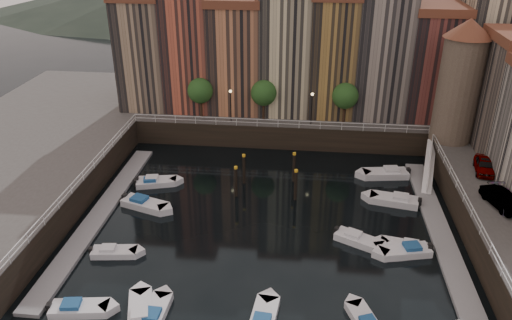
# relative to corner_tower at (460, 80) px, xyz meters

# --- Properties ---
(ground) EXTENTS (200.00, 200.00, 0.00)m
(ground) POSITION_rel_corner_tower_xyz_m (-20.00, -14.50, -10.19)
(ground) COLOR black
(ground) RESTS_ON ground
(quay_far) EXTENTS (80.00, 20.00, 3.00)m
(quay_far) POSITION_rel_corner_tower_xyz_m (-20.00, 11.50, -8.69)
(quay_far) COLOR black
(quay_far) RESTS_ON ground
(dock_left) EXTENTS (2.00, 28.00, 0.35)m
(dock_left) POSITION_rel_corner_tower_xyz_m (-36.20, -15.50, -10.02)
(dock_left) COLOR gray
(dock_left) RESTS_ON ground
(dock_right) EXTENTS (2.00, 28.00, 0.35)m
(dock_right) POSITION_rel_corner_tower_xyz_m (-3.80, -15.50, -10.02)
(dock_right) COLOR gray
(dock_right) RESTS_ON ground
(far_terrace) EXTENTS (48.70, 10.30, 17.50)m
(far_terrace) POSITION_rel_corner_tower_xyz_m (-16.69, 9.00, 0.76)
(far_terrace) COLOR #967C5F
(far_terrace) RESTS_ON quay_far
(corner_tower) EXTENTS (5.20, 5.20, 13.80)m
(corner_tower) POSITION_rel_corner_tower_xyz_m (0.00, 0.00, 0.00)
(corner_tower) COLOR #6B5B4C
(corner_tower) RESTS_ON quay_right
(promenade_trees) EXTENTS (21.20, 3.20, 5.20)m
(promenade_trees) POSITION_rel_corner_tower_xyz_m (-21.33, 3.70, -3.61)
(promenade_trees) COLOR black
(promenade_trees) RESTS_ON quay_far
(street_lamps) EXTENTS (10.36, 0.36, 4.18)m
(street_lamps) POSITION_rel_corner_tower_xyz_m (-21.00, 2.70, -4.30)
(street_lamps) COLOR black
(street_lamps) RESTS_ON quay_far
(railings) EXTENTS (36.08, 34.04, 0.52)m
(railings) POSITION_rel_corner_tower_xyz_m (-20.00, -9.62, -6.41)
(railings) COLOR white
(railings) RESTS_ON ground
(gangway) EXTENTS (2.78, 8.32, 3.73)m
(gangway) POSITION_rel_corner_tower_xyz_m (-2.90, -4.50, -8.28)
(gangway) COLOR white
(gangway) RESTS_ON ground
(mooring_pilings) EXTENTS (6.50, 4.31, 3.78)m
(mooring_pilings) POSITION_rel_corner_tower_xyz_m (-20.37, -8.76, -8.54)
(mooring_pilings) COLOR black
(mooring_pilings) RESTS_ON ground
(boat_left_0) EXTENTS (4.61, 2.24, 1.04)m
(boat_left_0) POSITION_rel_corner_tower_xyz_m (-32.62, -28.52, -9.85)
(boat_left_0) COLOR silver
(boat_left_0) RESTS_ON ground
(boat_left_1) EXTENTS (4.18, 1.96, 0.94)m
(boat_left_1) POSITION_rel_corner_tower_xyz_m (-32.56, -21.56, -9.88)
(boat_left_1) COLOR silver
(boat_left_1) RESTS_ON ground
(boat_left_2) EXTENTS (5.14, 3.20, 1.16)m
(boat_left_2) POSITION_rel_corner_tower_xyz_m (-32.35, -13.66, -9.80)
(boat_left_2) COLOR silver
(boat_left_2) RESTS_ON ground
(boat_left_3) EXTENTS (4.44, 2.65, 0.99)m
(boat_left_3) POSITION_rel_corner_tower_xyz_m (-32.65, -9.16, -9.86)
(boat_left_3) COLOR silver
(boat_left_3) RESTS_ON ground
(boat_left_4) EXTENTS (4.51, 2.30, 1.01)m
(boat_left_4) POSITION_rel_corner_tower_xyz_m (-32.52, -8.82, -9.85)
(boat_left_4) COLOR silver
(boat_left_4) RESTS_ON ground
(boat_right_1) EXTENTS (4.75, 2.69, 1.06)m
(boat_right_1) POSITION_rel_corner_tower_xyz_m (-7.39, -18.70, -9.84)
(boat_right_1) COLOR silver
(boat_right_1) RESTS_ON ground
(boat_right_2) EXTENTS (4.42, 2.30, 0.99)m
(boat_right_2) POSITION_rel_corner_tower_xyz_m (-7.36, -18.00, -9.86)
(boat_right_2) COLOR silver
(boat_right_2) RESTS_ON ground
(boat_right_3) EXTENTS (5.21, 2.71, 1.17)m
(boat_right_3) POSITION_rel_corner_tower_xyz_m (-7.18, -10.15, -9.80)
(boat_right_3) COLOR silver
(boat_right_3) RESTS_ON ground
(boat_right_4) EXTENTS (5.38, 2.64, 1.21)m
(boat_right_4) POSITION_rel_corner_tower_xyz_m (-7.36, -4.38, -9.79)
(boat_right_4) COLOR silver
(boat_right_4) RESTS_ON ground
(boat_near_0) EXTENTS (2.92, 4.81, 1.08)m
(boat_near_0) POSITION_rel_corner_tower_xyz_m (-27.92, -28.41, -9.83)
(boat_near_0) COLOR silver
(boat_near_0) RESTS_ON ground
(boat_near_1) EXTENTS (1.70, 4.34, 0.99)m
(boat_near_1) POSITION_rel_corner_tower_xyz_m (-26.84, -28.45, -9.86)
(boat_near_1) COLOR silver
(boat_near_1) RESTS_ON ground
(car_a) EXTENTS (2.40, 4.50, 1.46)m
(car_a) POSITION_rel_corner_tower_xyz_m (1.46, -8.10, -6.46)
(car_a) COLOR gray
(car_a) RESTS_ON quay_right
(car_b) EXTENTS (2.76, 4.66, 1.45)m
(car_b) POSITION_rel_corner_tower_xyz_m (0.96, -14.86, -6.47)
(car_b) COLOR gray
(car_b) RESTS_ON quay_right
(car_c) EXTENTS (2.31, 4.66, 1.30)m
(car_c) POSITION_rel_corner_tower_xyz_m (1.38, -14.72, -6.54)
(car_c) COLOR gray
(car_c) RESTS_ON quay_right
(boat_extra_919) EXTENTS (4.51, 3.40, 1.03)m
(boat_extra_919) POSITION_rel_corner_tower_xyz_m (-11.45, -17.42, -9.85)
(boat_extra_919) COLOR silver
(boat_extra_919) RESTS_ON ground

